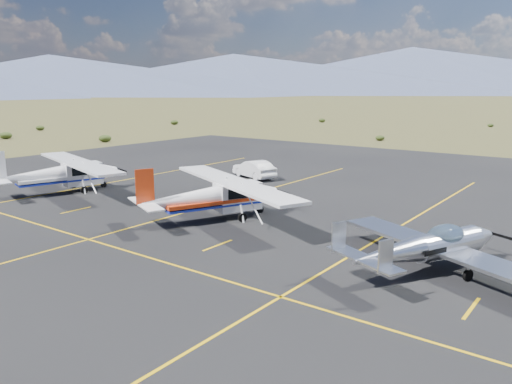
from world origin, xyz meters
TOP-DOWN VIEW (x-y plane):
  - ground at (0.00, 0.00)m, footprint 1600.00×1600.00m
  - apron at (0.00, 7.00)m, footprint 72.00×72.00m
  - aircraft_low_wing at (-0.56, -1.33)m, footprint 7.61×9.84m
  - aircraft_cessna at (0.27, 10.60)m, footprint 8.89×11.84m
  - aircraft_plain at (-0.71, 23.54)m, footprint 8.21×12.28m
  - sedan at (11.66, 16.48)m, footprint 2.84×4.52m

SIDE VIEW (x-z plane):
  - ground at x=0.00m, z-range 0.00..0.00m
  - apron at x=0.00m, z-range -0.01..0.01m
  - sedan at x=11.66m, z-range 0.01..1.42m
  - aircraft_low_wing at x=-0.56m, z-range -0.05..2.15m
  - aircraft_cessna at x=0.27m, z-range -0.17..2.93m
  - aircraft_plain at x=-0.71m, z-range -0.17..2.95m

